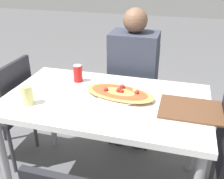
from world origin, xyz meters
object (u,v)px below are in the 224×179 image
at_px(pizza_main, 119,93).
at_px(drink_glass, 27,95).
at_px(person_seated, 133,69).
at_px(chair_side_left, 8,106).
at_px(dining_table, 106,108).
at_px(chair_far_seated, 135,87).
at_px(soda_can, 78,73).

xyz_separation_m(pizza_main, drink_glass, (-0.52, -0.26, 0.04)).
relative_size(person_seated, drink_glass, 9.84).
distance_m(chair_side_left, drink_glass, 0.59).
relative_size(dining_table, chair_far_seated, 1.50).
bearing_deg(soda_can, chair_side_left, -169.18).
height_order(chair_side_left, pizza_main, chair_side_left).
bearing_deg(chair_side_left, person_seated, -60.55).
distance_m(chair_far_seated, pizza_main, 0.71).
bearing_deg(pizza_main, drink_glass, -153.63).
bearing_deg(dining_table, soda_can, 143.67).
xyz_separation_m(chair_far_seated, drink_glass, (-0.50, -0.92, 0.31)).
distance_m(chair_far_seated, drink_glass, 1.09).
height_order(chair_side_left, person_seated, person_seated).
distance_m(dining_table, chair_side_left, 0.87).
distance_m(dining_table, soda_can, 0.36).
height_order(person_seated, drink_glass, person_seated).
height_order(dining_table, person_seated, person_seated).
relative_size(dining_table, soda_can, 10.54).
bearing_deg(chair_far_seated, dining_table, 85.28).
relative_size(dining_table, drink_glass, 10.60).
xyz_separation_m(chair_far_seated, person_seated, (-0.00, -0.11, 0.22)).
relative_size(chair_far_seated, pizza_main, 1.73).
xyz_separation_m(person_seated, soda_can, (-0.33, -0.40, 0.09)).
bearing_deg(chair_far_seated, chair_side_left, 34.56).
xyz_separation_m(dining_table, chair_side_left, (-0.85, 0.09, -0.17)).
relative_size(person_seated, pizza_main, 2.40).
xyz_separation_m(chair_side_left, drink_glass, (0.41, -0.29, 0.31)).
bearing_deg(dining_table, drink_glass, -155.26).
xyz_separation_m(dining_table, chair_far_seated, (0.06, 0.72, -0.17)).
distance_m(chair_far_seated, soda_can, 0.68).
height_order(chair_far_seated, person_seated, person_seated).
bearing_deg(dining_table, pizza_main, 34.82).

